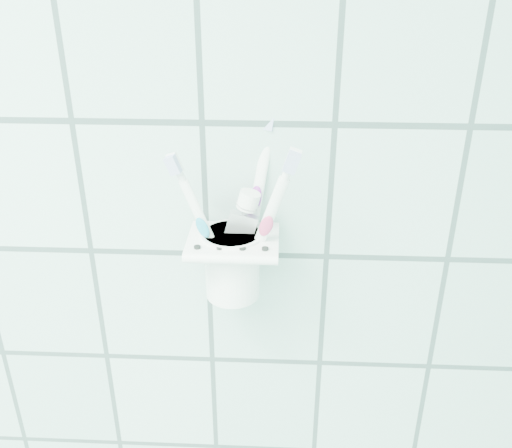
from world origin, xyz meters
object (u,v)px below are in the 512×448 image
at_px(holder_bracket, 234,242).
at_px(toothbrush_pink, 234,223).
at_px(toothbrush_blue, 240,205).
at_px(toothbrush_orange, 240,212).
at_px(toothpaste_tube, 223,232).
at_px(cup, 232,261).

height_order(holder_bracket, toothbrush_pink, toothbrush_pink).
bearing_deg(holder_bracket, toothbrush_blue, 52.00).
bearing_deg(toothbrush_pink, toothbrush_orange, 72.59).
relative_size(toothbrush_blue, toothpaste_tube, 1.57).
xyz_separation_m(holder_bracket, toothpaste_tube, (-0.01, 0.01, 0.01)).
bearing_deg(cup, holder_bracket, -55.50).
xyz_separation_m(cup, toothpaste_tube, (-0.01, 0.00, 0.04)).
bearing_deg(toothbrush_pink, cup, 117.96).
height_order(cup, toothbrush_orange, toothbrush_orange).
relative_size(toothbrush_orange, toothpaste_tube, 1.47).
distance_m(toothbrush_blue, toothbrush_orange, 0.01).
relative_size(holder_bracket, toothbrush_blue, 0.49).
relative_size(cup, toothpaste_tube, 0.62).
xyz_separation_m(toothbrush_pink, toothbrush_blue, (0.01, 0.02, 0.02)).
relative_size(cup, toothbrush_orange, 0.42).
relative_size(holder_bracket, toothbrush_orange, 0.52).
distance_m(holder_bracket, toothbrush_orange, 0.04).
bearing_deg(toothbrush_blue, toothbrush_pink, -90.76).
relative_size(cup, toothbrush_blue, 0.39).
height_order(holder_bracket, toothbrush_orange, toothbrush_orange).
bearing_deg(toothbrush_orange, toothbrush_blue, 91.99).
relative_size(holder_bracket, toothbrush_pink, 0.57).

